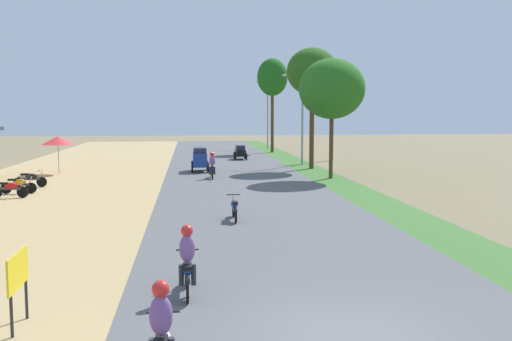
% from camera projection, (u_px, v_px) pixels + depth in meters
% --- Properties ---
extents(ground_plane, '(180.00, 180.00, 0.00)m').
position_uv_depth(ground_plane, '(347.00, 339.00, 10.93)').
color(ground_plane, '#7A6B4C').
extents(road_strip, '(9.00, 140.00, 0.08)m').
position_uv_depth(road_strip, '(347.00, 336.00, 10.93)').
color(road_strip, '#565659').
rests_on(road_strip, ground).
extents(parked_motorbike_third, '(1.80, 0.54, 0.94)m').
position_uv_depth(parked_motorbike_third, '(10.00, 188.00, 28.06)').
color(parked_motorbike_third, black).
rests_on(parked_motorbike_third, dirt_shoulder).
extents(parked_motorbike_fourth, '(1.80, 0.54, 0.94)m').
position_uv_depth(parked_motorbike_fourth, '(19.00, 184.00, 29.52)').
color(parked_motorbike_fourth, black).
rests_on(parked_motorbike_fourth, dirt_shoulder).
extents(parked_motorbike_fifth, '(1.80, 0.54, 0.94)m').
position_uv_depth(parked_motorbike_fifth, '(31.00, 178.00, 32.01)').
color(parked_motorbike_fifth, black).
rests_on(parked_motorbike_fifth, dirt_shoulder).
extents(street_signboard, '(0.06, 1.30, 1.50)m').
position_uv_depth(street_signboard, '(18.00, 276.00, 11.22)').
color(street_signboard, '#262628').
rests_on(street_signboard, dirt_shoulder).
extents(vendor_umbrella, '(2.20, 2.20, 2.52)m').
position_uv_depth(vendor_umbrella, '(58.00, 140.00, 38.59)').
color(vendor_umbrella, '#99999E').
rests_on(vendor_umbrella, dirt_shoulder).
extents(median_tree_nearest, '(4.10, 4.10, 7.46)m').
position_uv_depth(median_tree_nearest, '(332.00, 89.00, 35.67)').
color(median_tree_nearest, '#4C351E').
rests_on(median_tree_nearest, median_strip).
extents(median_tree_second, '(3.71, 3.71, 8.75)m').
position_uv_depth(median_tree_second, '(312.00, 72.00, 41.64)').
color(median_tree_second, '#4C351E').
rests_on(median_tree_second, median_strip).
extents(median_tree_third, '(3.07, 3.07, 9.46)m').
position_uv_depth(median_tree_third, '(272.00, 78.00, 57.92)').
color(median_tree_third, '#4C351E').
rests_on(median_tree_third, median_strip).
extents(streetlamp_near, '(3.16, 0.20, 7.15)m').
position_uv_depth(streetlamp_near, '(302.00, 112.00, 44.64)').
color(streetlamp_near, gray).
rests_on(streetlamp_near, median_strip).
extents(streetlamp_mid, '(3.16, 0.20, 7.53)m').
position_uv_depth(streetlamp_mid, '(268.00, 109.00, 64.36)').
color(streetlamp_mid, gray).
rests_on(streetlamp_mid, median_strip).
extents(utility_pole_near, '(1.80, 0.20, 8.36)m').
position_uv_depth(utility_pole_near, '(333.00, 110.00, 49.50)').
color(utility_pole_near, brown).
rests_on(utility_pole_near, ground).
extents(car_van_blue, '(1.19, 2.41, 1.67)m').
position_uv_depth(car_van_blue, '(200.00, 158.00, 40.05)').
color(car_van_blue, navy).
rests_on(car_van_blue, road_strip).
extents(car_hatchback_black, '(1.04, 2.00, 1.23)m').
position_uv_depth(car_hatchback_black, '(240.00, 152.00, 50.01)').
color(car_hatchback_black, black).
rests_on(car_hatchback_black, road_strip).
extents(motorbike_foreground_rider, '(0.54, 1.80, 1.66)m').
position_uv_depth(motorbike_foreground_rider, '(162.00, 334.00, 8.94)').
color(motorbike_foreground_rider, black).
rests_on(motorbike_foreground_rider, road_strip).
extents(motorbike_ahead_second, '(0.54, 1.80, 1.66)m').
position_uv_depth(motorbike_ahead_second, '(187.00, 262.00, 13.20)').
color(motorbike_ahead_second, black).
rests_on(motorbike_ahead_second, road_strip).
extents(motorbike_ahead_third, '(0.54, 1.80, 0.94)m').
position_uv_depth(motorbike_ahead_third, '(234.00, 207.00, 22.33)').
color(motorbike_ahead_third, black).
rests_on(motorbike_ahead_third, road_strip).
extents(motorbike_ahead_fourth, '(0.54, 1.80, 1.66)m').
position_uv_depth(motorbike_ahead_fourth, '(212.00, 166.00, 35.92)').
color(motorbike_ahead_fourth, black).
rests_on(motorbike_ahead_fourth, road_strip).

